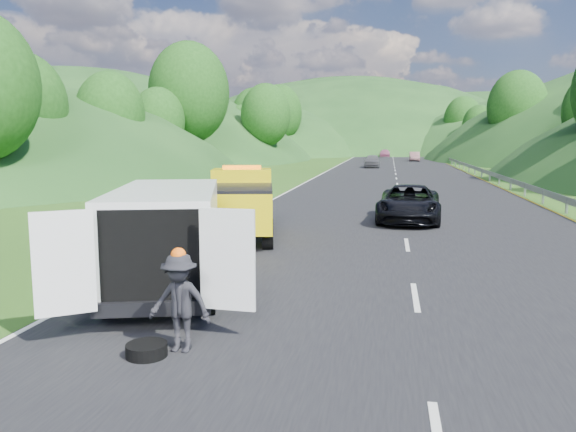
% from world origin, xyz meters
% --- Properties ---
extents(ground, '(320.00, 320.00, 0.00)m').
position_xyz_m(ground, '(0.00, 0.00, 0.00)').
color(ground, '#38661E').
rests_on(ground, ground).
extents(road_surface, '(14.00, 200.00, 0.02)m').
position_xyz_m(road_surface, '(3.00, 40.00, 0.01)').
color(road_surface, black).
rests_on(road_surface, ground).
extents(guardrail, '(0.06, 140.00, 1.52)m').
position_xyz_m(guardrail, '(10.30, 52.50, 0.00)').
color(guardrail, gray).
rests_on(guardrail, ground).
extents(tree_line_left, '(14.00, 140.00, 14.00)m').
position_xyz_m(tree_line_left, '(-19.00, 60.00, 0.00)').
color(tree_line_left, '#265D1B').
rests_on(tree_line_left, ground).
extents(tree_line_right, '(14.00, 140.00, 14.00)m').
position_xyz_m(tree_line_right, '(23.00, 60.00, 0.00)').
color(tree_line_right, '#265D1B').
rests_on(tree_line_right, ground).
extents(hills_backdrop, '(201.00, 288.60, 44.00)m').
position_xyz_m(hills_backdrop, '(6.50, 134.70, 0.00)').
color(hills_backdrop, '#2D5B23').
rests_on(hills_backdrop, ground).
extents(tow_truck, '(3.20, 5.94, 2.42)m').
position_xyz_m(tow_truck, '(-2.52, 4.33, 1.19)').
color(tow_truck, black).
rests_on(tow_truck, ground).
extents(white_van, '(4.47, 6.99, 2.31)m').
position_xyz_m(white_van, '(-2.40, -2.35, 1.30)').
color(white_van, black).
rests_on(white_van, ground).
extents(woman, '(0.54, 0.69, 1.73)m').
position_xyz_m(woman, '(-3.76, 0.08, 0.00)').
color(woman, silver).
rests_on(woman, ground).
extents(child, '(0.58, 0.60, 0.98)m').
position_xyz_m(child, '(-1.51, -1.05, 0.00)').
color(child, '#BFC066').
rests_on(child, ground).
extents(worker, '(1.06, 0.66, 1.58)m').
position_xyz_m(worker, '(-0.81, -5.79, 0.00)').
color(worker, black).
rests_on(worker, ground).
extents(suitcase, '(0.43, 0.31, 0.61)m').
position_xyz_m(suitcase, '(-4.29, 0.68, 0.31)').
color(suitcase, '#51533E').
rests_on(suitcase, ground).
extents(spare_tire, '(0.64, 0.64, 0.20)m').
position_xyz_m(spare_tire, '(-1.25, -6.09, 0.00)').
color(spare_tire, black).
rests_on(spare_tire, ground).
extents(passing_suv, '(2.73, 5.41, 1.47)m').
position_xyz_m(passing_suv, '(3.22, 9.27, 0.00)').
color(passing_suv, black).
rests_on(passing_suv, ground).
extents(dist_car_a, '(1.78, 4.42, 1.51)m').
position_xyz_m(dist_car_a, '(0.45, 51.68, 0.00)').
color(dist_car_a, '#47484C').
rests_on(dist_car_a, ground).
extents(dist_car_b, '(1.44, 4.13, 1.36)m').
position_xyz_m(dist_car_b, '(6.02, 71.22, 0.00)').
color(dist_car_b, brown).
rests_on(dist_car_b, ground).
extents(dist_car_c, '(1.82, 4.48, 1.30)m').
position_xyz_m(dist_car_c, '(1.55, 89.60, 0.00)').
color(dist_car_c, '#9F4F70').
rests_on(dist_car_c, ground).
extents(dist_car_d, '(1.78, 4.42, 1.51)m').
position_xyz_m(dist_car_d, '(3.76, 100.35, 0.00)').
color(dist_car_d, '#644650').
rests_on(dist_car_d, ground).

